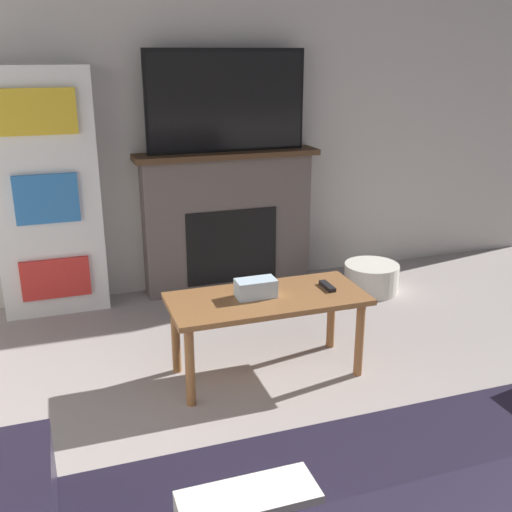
% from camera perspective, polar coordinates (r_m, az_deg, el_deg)
% --- Properties ---
extents(wall_back, '(6.50, 0.06, 2.70)m').
position_cam_1_polar(wall_back, '(4.48, -8.05, 13.50)').
color(wall_back, beige).
rests_on(wall_back, ground_plane).
extents(fireplace, '(1.37, 0.28, 1.06)m').
position_cam_1_polar(fireplace, '(4.57, -2.72, 3.39)').
color(fireplace, '#605651').
rests_on(fireplace, ground_plane).
extents(tv, '(1.17, 0.03, 0.72)m').
position_cam_1_polar(tv, '(4.40, -2.83, 14.52)').
color(tv, black).
rests_on(tv, fireplace).
extents(coffee_table, '(1.09, 0.49, 0.48)m').
position_cam_1_polar(coffee_table, '(3.34, 1.08, -4.92)').
color(coffee_table, brown).
rests_on(coffee_table, ground_plane).
extents(tissue_box, '(0.22, 0.12, 0.10)m').
position_cam_1_polar(tissue_box, '(3.29, -0.02, -3.07)').
color(tissue_box, silver).
rests_on(tissue_box, coffee_table).
extents(remote_control, '(0.04, 0.15, 0.02)m').
position_cam_1_polar(remote_control, '(3.44, 6.81, -2.86)').
color(remote_control, black).
rests_on(remote_control, coffee_table).
extents(bookshelf, '(0.70, 0.29, 1.68)m').
position_cam_1_polar(bookshelf, '(4.32, -19.33, 5.56)').
color(bookshelf, white).
rests_on(bookshelf, ground_plane).
extents(storage_basket, '(0.42, 0.42, 0.22)m').
position_cam_1_polar(storage_basket, '(4.69, 10.91, -2.05)').
color(storage_basket, silver).
rests_on(storage_basket, ground_plane).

